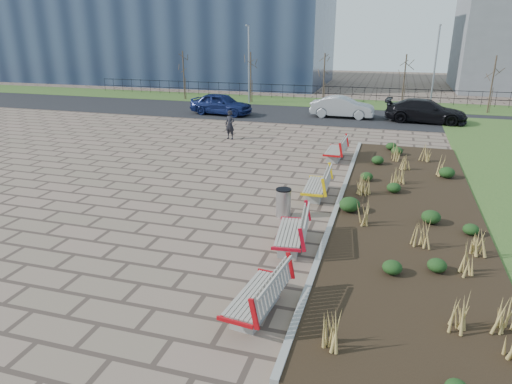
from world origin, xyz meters
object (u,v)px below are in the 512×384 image
(bench_d, at_px, (335,149))
(bench_b, at_px, (290,230))
(car_silver, at_px, (342,107))
(lamp_west, at_px, (249,65))
(bench_a, at_px, (256,292))
(pedestrian, at_px, (230,125))
(lamp_east, at_px, (434,69))
(bench_c, at_px, (316,184))
(litter_bin, at_px, (283,203))
(car_black, at_px, (426,111))
(car_blue, at_px, (221,104))

(bench_d, bearing_deg, bench_b, -88.35)
(car_silver, bearing_deg, lamp_west, 63.71)
(bench_a, distance_m, bench_d, 12.87)
(pedestrian, bearing_deg, lamp_east, 63.74)
(bench_c, distance_m, car_silver, 16.22)
(bench_d, bearing_deg, litter_bin, -93.69)
(bench_d, bearing_deg, bench_a, -88.35)
(bench_b, distance_m, car_black, 20.68)
(bench_a, height_order, car_black, car_black)
(bench_c, height_order, lamp_west, lamp_west)
(bench_a, distance_m, bench_b, 3.31)
(car_blue, xyz_separation_m, lamp_west, (0.30, 5.61, 2.27))
(car_black, bearing_deg, bench_b, 172.37)
(bench_c, bearing_deg, car_silver, 91.58)
(bench_a, height_order, bench_d, same)
(bench_a, distance_m, lamp_west, 29.52)
(bench_b, xyz_separation_m, lamp_east, (5.00, 24.69, 2.54))
(bench_b, height_order, litter_bin, bench_b)
(litter_bin, relative_size, car_black, 0.18)
(bench_c, relative_size, bench_d, 1.00)
(litter_bin, bearing_deg, lamp_east, 75.85)
(pedestrian, xyz_separation_m, lamp_west, (-2.88, 12.60, 2.25))
(lamp_east, bearing_deg, lamp_west, 180.00)
(pedestrian, distance_m, lamp_west, 13.12)
(car_black, bearing_deg, bench_d, 162.08)
(litter_bin, distance_m, car_blue, 19.03)
(car_blue, distance_m, car_black, 13.81)
(bench_b, xyz_separation_m, car_silver, (-0.93, 20.43, 0.23))
(bench_a, bearing_deg, pedestrian, 118.53)
(litter_bin, bearing_deg, bench_b, -71.69)
(bench_b, relative_size, car_silver, 0.49)
(bench_b, bearing_deg, car_silver, 86.02)
(bench_a, xyz_separation_m, car_silver, (-0.93, 23.75, 0.23))
(lamp_west, height_order, lamp_east, same)
(pedestrian, height_order, lamp_east, lamp_east)
(car_blue, height_order, car_black, car_blue)
(bench_b, bearing_deg, pedestrian, 110.27)
(car_blue, bearing_deg, car_black, -78.10)
(car_silver, xyz_separation_m, lamp_west, (-8.07, 4.26, 2.31))
(bench_c, relative_size, lamp_west, 0.35)
(pedestrian, relative_size, car_blue, 0.36)
(litter_bin, xyz_separation_m, car_blue, (-8.61, 16.97, 0.31))
(bench_b, xyz_separation_m, bench_c, (0.00, 4.24, 0.00))
(car_blue, height_order, lamp_east, lamp_east)
(car_black, height_order, lamp_east, lamp_east)
(bench_b, relative_size, car_black, 0.41)
(lamp_east, bearing_deg, bench_a, -100.12)
(lamp_west, bearing_deg, lamp_east, 0.00)
(bench_a, bearing_deg, lamp_west, 114.68)
(bench_a, relative_size, litter_bin, 2.27)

